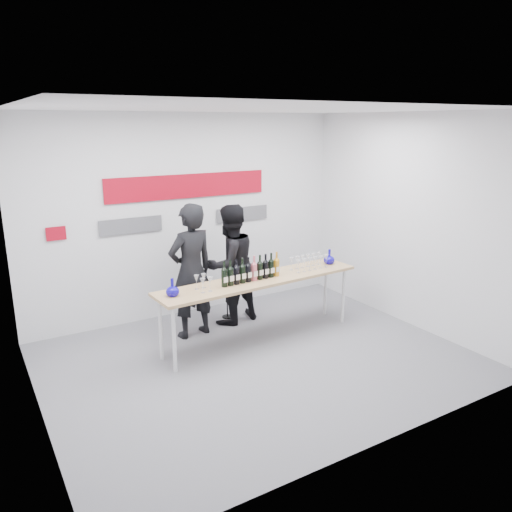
% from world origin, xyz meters
% --- Properties ---
extents(ground, '(5.00, 5.00, 0.00)m').
position_xyz_m(ground, '(0.00, 0.00, 0.00)').
color(ground, slate).
rests_on(ground, ground).
extents(back_wall, '(5.00, 0.04, 3.00)m').
position_xyz_m(back_wall, '(0.00, 2.00, 1.50)').
color(back_wall, silver).
rests_on(back_wall, ground).
extents(signage, '(3.38, 0.02, 0.79)m').
position_xyz_m(signage, '(-0.06, 1.97, 1.81)').
color(signage, '#A10618').
rests_on(signage, back_wall).
extents(tasting_table, '(2.91, 0.73, 0.87)m').
position_xyz_m(tasting_table, '(0.33, 0.51, 0.80)').
color(tasting_table, tan).
rests_on(tasting_table, ground).
extents(wine_bottles, '(0.89, 0.12, 0.33)m').
position_xyz_m(wine_bottles, '(0.18, 0.48, 1.03)').
color(wine_bottles, black).
rests_on(wine_bottles, tasting_table).
extents(decanter_left, '(0.16, 0.16, 0.21)m').
position_xyz_m(decanter_left, '(-0.91, 0.47, 0.97)').
color(decanter_left, '#110896').
rests_on(decanter_left, tasting_table).
extents(decanter_right, '(0.16, 0.16, 0.21)m').
position_xyz_m(decanter_right, '(1.57, 0.60, 0.97)').
color(decanter_right, '#110896').
rests_on(decanter_right, tasting_table).
extents(glasses_left, '(0.17, 0.23, 0.18)m').
position_xyz_m(glasses_left, '(-0.51, 0.47, 0.96)').
color(glasses_left, silver).
rests_on(glasses_left, tasting_table).
extents(glasses_right, '(0.57, 0.25, 0.18)m').
position_xyz_m(glasses_right, '(1.17, 0.56, 0.96)').
color(glasses_right, silver).
rests_on(glasses_right, tasting_table).
extents(presenter_left, '(0.73, 0.54, 1.84)m').
position_xyz_m(presenter_left, '(-0.38, 1.11, 0.92)').
color(presenter_left, black).
rests_on(presenter_left, ground).
extents(presenter_right, '(0.97, 0.82, 1.75)m').
position_xyz_m(presenter_right, '(0.30, 1.28, 0.87)').
color(presenter_right, black).
rests_on(presenter_right, ground).
extents(mic_stand, '(0.16, 0.16, 1.39)m').
position_xyz_m(mic_stand, '(0.33, 1.43, 0.42)').
color(mic_stand, black).
rests_on(mic_stand, ground).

